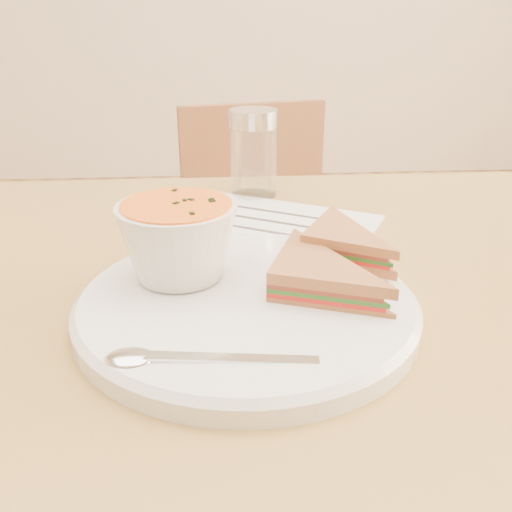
{
  "coord_description": "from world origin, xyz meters",
  "views": [
    {
      "loc": [
        0.0,
        -0.56,
        1.01
      ],
      "look_at": [
        0.04,
        -0.08,
        0.8
      ],
      "focal_mm": 40.0,
      "sensor_mm": 36.0,
      "label": 1
    }
  ],
  "objects_px": {
    "chair_far": "(271,285)",
    "plate": "(247,307)",
    "soup_bowl": "(179,245)",
    "condiment_shaker": "(254,153)"
  },
  "relations": [
    {
      "from": "plate",
      "to": "condiment_shaker",
      "type": "distance_m",
      "value": 0.36
    },
    {
      "from": "soup_bowl",
      "to": "chair_far",
      "type": "bearing_deg",
      "value": 77.15
    },
    {
      "from": "plate",
      "to": "condiment_shaker",
      "type": "relative_size",
      "value": 2.48
    },
    {
      "from": "soup_bowl",
      "to": "condiment_shaker",
      "type": "xyz_separation_m",
      "value": [
        0.09,
        0.31,
        0.01
      ]
    },
    {
      "from": "plate",
      "to": "soup_bowl",
      "type": "distance_m",
      "value": 0.09
    },
    {
      "from": "chair_far",
      "to": "condiment_shaker",
      "type": "xyz_separation_m",
      "value": [
        -0.07,
        -0.39,
        0.41
      ]
    },
    {
      "from": "chair_far",
      "to": "condiment_shaker",
      "type": "bearing_deg",
      "value": 68.25
    },
    {
      "from": "chair_far",
      "to": "soup_bowl",
      "type": "xyz_separation_m",
      "value": [
        -0.16,
        -0.7,
        0.41
      ]
    },
    {
      "from": "soup_bowl",
      "to": "condiment_shaker",
      "type": "relative_size",
      "value": 0.9
    },
    {
      "from": "chair_far",
      "to": "plate",
      "type": "bearing_deg",
      "value": 70.62
    }
  ]
}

